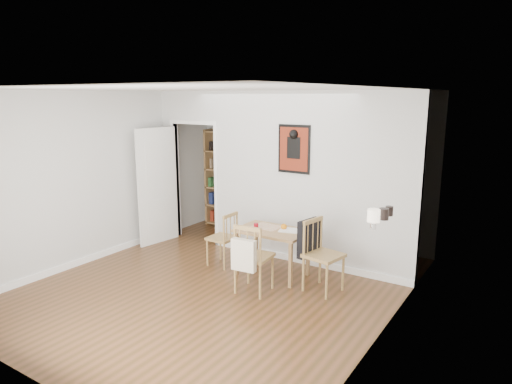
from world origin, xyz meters
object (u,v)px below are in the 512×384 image
Objects in this scene: ceramic_jar_a at (384,214)px; fireplace at (385,268)px; notebook at (291,230)px; chair_front at (253,257)px; ceramic_jar_b at (389,211)px; mantel_lamp at (374,217)px; bookshelf at (225,179)px; orange_fruit at (284,227)px; red_glass at (256,226)px; chair_left at (222,239)px; chair_right at (322,255)px; dining_table at (272,235)px.

fireplace is at bearing -46.69° from ceramic_jar_a.
ceramic_jar_a is (1.43, -0.47, 0.54)m from notebook.
ceramic_jar_b is at bearing 15.70° from chair_front.
chair_front is 4.51× the size of mantel_lamp.
fireplace is at bearing -29.35° from bookshelf.
orange_fruit reaches higher than notebook.
fireplace is 4.05× the size of notebook.
red_glass is at bearing 177.54° from ceramic_jar_b.
ceramic_jar_a is (-0.07, 0.07, 0.61)m from fireplace.
red_glass is (0.63, -0.03, 0.30)m from chair_left.
ceramic_jar_a reaches higher than chair_front.
chair_front is at bearing -174.14° from fireplace.
ceramic_jar_a reaches higher than chair_left.
mantel_lamp reaches higher than ceramic_jar_b.
orange_fruit is at bearing 86.31° from chair_front.
ceramic_jar_a is at bearing -17.63° from chair_right.
ceramic_jar_b is (-0.02, 0.62, -0.07)m from mantel_lamp.
ceramic_jar_a is at bearing -7.04° from chair_left.
ceramic_jar_b reaches higher than fireplace.
notebook is at bearing 0.04° from orange_fruit.
chair_front is (0.09, -0.63, -0.12)m from dining_table.
dining_table is at bearing 165.37° from fireplace.
ceramic_jar_a is (-0.02, 0.42, -0.06)m from mantel_lamp.
chair_left is 9.62× the size of red_glass.
mantel_lamp is (1.45, -0.89, 0.61)m from notebook.
orange_fruit is 0.67× the size of ceramic_jar_a.
ceramic_jar_b is at bearing 91.78° from mantel_lamp.
chair_right is 1.02× the size of chair_front.
fireplace reaches higher than orange_fruit.
dining_table is at bearing 98.31° from chair_front.
mantel_lamp reaches higher than ceramic_jar_a.
dining_table is 0.52× the size of bookshelf.
fireplace reaches higher than chair_right.
red_glass is at bearing -43.84° from bookshelf.
chair_left reaches higher than red_glass.
red_glass is at bearing -151.58° from orange_fruit.
ceramic_jar_a is at bearing -89.78° from ceramic_jar_b.
chair_right is at bearing 159.48° from fireplace.
dining_table is 1.05× the size of chair_front.
red_glass is 0.99× the size of orange_fruit.
bookshelf is 2.74m from orange_fruit.
chair_right reaches higher than red_glass.
chair_front reaches higher than notebook.
ceramic_jar_a is at bearing -16.93° from orange_fruit.
ceramic_jar_b is (1.68, -0.18, 0.62)m from dining_table.
bookshelf is (-1.24, 1.76, 0.52)m from chair_left.
orange_fruit is at bearing 163.07° from ceramic_jar_a.
ceramic_jar_b reaches higher than red_glass.
chair_left is 6.43× the size of ceramic_jar_a.
ceramic_jar_b is (1.89, -0.08, 0.50)m from red_glass.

